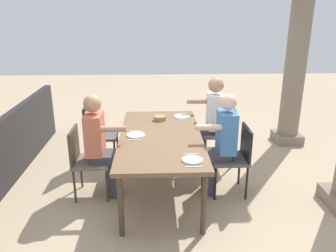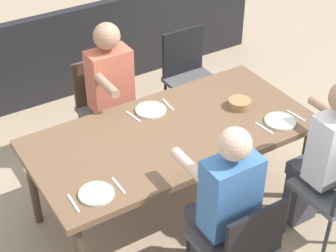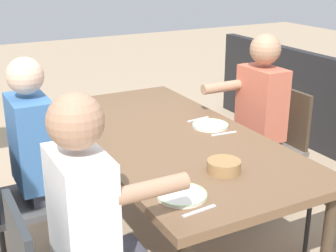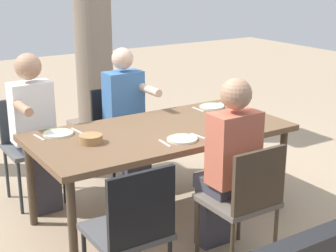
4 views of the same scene
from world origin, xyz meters
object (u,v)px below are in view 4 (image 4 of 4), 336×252
at_px(dining_table, 160,137).
at_px(stone_column_centre, 92,15).
at_px(plate_1, 182,139).
at_px(plate_2, 212,106).
at_px(diner_guest_third, 128,114).
at_px(chair_mid_north, 118,127).
at_px(diner_man_white, 35,127).
at_px(plate_0, 58,133).
at_px(chair_mid_south, 245,197).
at_px(bread_basket, 91,139).
at_px(diner_woman_green, 228,161).
at_px(chair_west_south, 132,227).
at_px(chair_west_north, 30,141).

relative_size(dining_table, stone_column_centre, 0.70).
xyz_separation_m(plate_1, plate_2, (0.74, 0.61, 0.00)).
height_order(diner_guest_third, stone_column_centre, stone_column_centre).
distance_m(chair_mid_north, diner_man_white, 0.90).
relative_size(plate_0, plate_2, 1.04).
distance_m(chair_mid_south, plate_0, 1.49).
distance_m(stone_column_centre, bread_basket, 2.55).
relative_size(chair_mid_south, plate_1, 3.78).
relative_size(plate_1, plate_2, 1.04).
height_order(diner_man_white, plate_1, diner_man_white).
distance_m(dining_table, diner_man_white, 1.06).
bearing_deg(diner_guest_third, chair_mid_north, 90.92).
xyz_separation_m(chair_mid_north, diner_woman_green, (0.00, -1.63, 0.18)).
bearing_deg(diner_man_white, chair_mid_south, -62.40).
xyz_separation_m(diner_woman_green, stone_column_centre, (0.37, 2.94, 0.74)).
height_order(stone_column_centre, plate_2, stone_column_centre).
relative_size(chair_mid_south, bread_basket, 5.12).
relative_size(chair_mid_north, diner_man_white, 0.66).
height_order(chair_west_south, chair_mid_south, chair_west_south).
relative_size(diner_woman_green, plate_0, 5.54).
xyz_separation_m(chair_west_north, diner_man_white, (-0.00, -0.18, 0.18)).
bearing_deg(plate_1, diner_guest_third, 84.58).
relative_size(chair_west_south, plate_0, 3.95).
height_order(diner_woman_green, bread_basket, diner_woman_green).
bearing_deg(plate_0, plate_2, -0.10).
bearing_deg(chair_mid_south, chair_mid_north, 90.00).
height_order(chair_west_north, diner_woman_green, diner_woman_green).
distance_m(diner_man_white, plate_1, 1.28).
relative_size(diner_woman_green, diner_guest_third, 1.01).
xyz_separation_m(chair_west_south, stone_column_centre, (1.23, 3.14, 0.89)).
bearing_deg(diner_woman_green, diner_guest_third, 90.00).
bearing_deg(plate_0, plate_1, -40.66).
distance_m(dining_table, chair_mid_south, 0.94).
xyz_separation_m(diner_woman_green, plate_2, (0.64, 1.03, 0.06)).
bearing_deg(chair_mid_south, plate_0, 123.48).
bearing_deg(plate_2, chair_mid_south, -117.76).
distance_m(chair_west_north, chair_west_south, 1.83).
relative_size(chair_west_north, chair_west_south, 0.96).
bearing_deg(plate_2, dining_table, -157.14).
bearing_deg(diner_woman_green, chair_west_south, -166.85).
distance_m(diner_woman_green, diner_man_white, 1.68).
bearing_deg(chair_west_north, stone_column_centre, 46.73).
bearing_deg(stone_column_centre, plate_1, -100.56).
relative_size(chair_west_south, diner_guest_third, 0.72).
bearing_deg(diner_man_white, plate_2, -15.45).
relative_size(chair_west_north, chair_mid_north, 1.02).
distance_m(chair_mid_north, plate_2, 0.91).
height_order(dining_table, chair_west_north, chair_west_north).
bearing_deg(dining_table, diner_guest_third, 82.41).
height_order(diner_woman_green, stone_column_centre, stone_column_centre).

